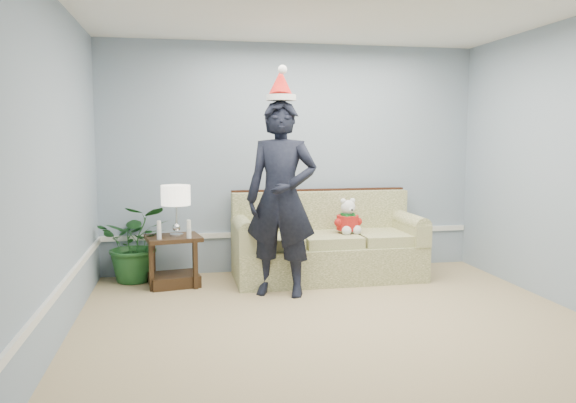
# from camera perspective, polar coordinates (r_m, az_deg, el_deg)

# --- Properties ---
(room_shell) EXTENTS (4.54, 5.04, 2.74)m
(room_shell) POSITION_cam_1_polar(r_m,az_deg,el_deg) (4.30, 6.87, 3.13)
(room_shell) COLOR tan
(room_shell) RESTS_ON ground
(wainscot_trim) EXTENTS (4.49, 4.99, 0.06)m
(wainscot_trim) POSITION_cam_1_polar(r_m,az_deg,el_deg) (5.40, -9.22, -5.88)
(wainscot_trim) COLOR white
(wainscot_trim) RESTS_ON room_shell
(sofa) EXTENTS (2.12, 0.93, 0.99)m
(sofa) POSITION_cam_1_polar(r_m,az_deg,el_deg) (6.48, 3.90, -4.61)
(sofa) COLOR #5B652F
(sofa) RESTS_ON room_shell
(side_table) EXTENTS (0.64, 0.57, 0.55)m
(side_table) POSITION_cam_1_polar(r_m,az_deg,el_deg) (6.24, -11.51, -6.47)
(side_table) COLOR #3E2716
(side_table) RESTS_ON room_shell
(table_lamp) EXTENTS (0.31, 0.31, 0.55)m
(table_lamp) POSITION_cam_1_polar(r_m,az_deg,el_deg) (6.09, -11.33, 0.40)
(table_lamp) COLOR silver
(table_lamp) RESTS_ON side_table
(candle_pair) EXTENTS (0.36, 0.05, 0.19)m
(candle_pair) POSITION_cam_1_polar(r_m,az_deg,el_deg) (5.99, -11.50, -2.88)
(candle_pair) COLOR silver
(candle_pair) RESTS_ON side_table
(houseplant) EXTENTS (0.79, 0.69, 0.87)m
(houseplant) POSITION_cam_1_polar(r_m,az_deg,el_deg) (6.48, -15.17, -4.09)
(houseplant) COLOR #1F5223
(houseplant) RESTS_ON room_shell
(man) EXTENTS (0.84, 0.70, 1.97)m
(man) POSITION_cam_1_polar(r_m,az_deg,el_deg) (5.65, -0.69, 0.28)
(man) COLOR black
(man) RESTS_ON room_shell
(santa_hat) EXTENTS (0.35, 0.38, 0.35)m
(santa_hat) POSITION_cam_1_polar(r_m,az_deg,el_deg) (5.66, -0.74, 11.69)
(santa_hat) COLOR white
(santa_hat) RESTS_ON man
(teddy_bear) EXTENTS (0.29, 0.30, 0.41)m
(teddy_bear) POSITION_cam_1_polar(r_m,az_deg,el_deg) (6.39, 6.09, -1.93)
(teddy_bear) COLOR white
(teddy_bear) RESTS_ON sofa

